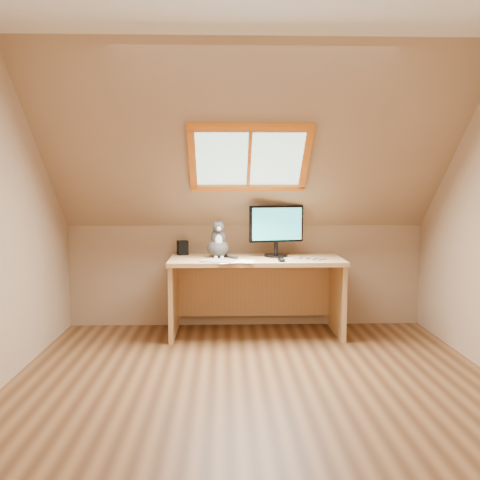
{
  "coord_description": "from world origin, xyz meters",
  "views": [
    {
      "loc": [
        -0.21,
        -3.52,
        1.38
      ],
      "look_at": [
        -0.08,
        1.0,
        0.93
      ],
      "focal_mm": 40.0,
      "sensor_mm": 36.0,
      "label": 1
    }
  ],
  "objects": [
    {
      "name": "room_shell",
      "position": [
        0.0,
        -0.09,
        1.43
      ],
      "size": [
        3.52,
        3.52,
        2.41
      ],
      "color": "tan",
      "rests_on": "ground"
    },
    {
      "name": "desk",
      "position": [
        0.08,
        1.45,
        0.5
      ],
      "size": [
        1.59,
        0.7,
        0.73
      ],
      "color": "tan",
      "rests_on": "ground"
    },
    {
      "name": "graphics_tablet",
      "position": [
        -0.26,
        1.15,
        0.73
      ],
      "size": [
        0.35,
        0.31,
        0.01
      ],
      "primitive_type": "cube",
      "rotation": [
        0.0,
        0.0,
        -0.39
      ],
      "color": "#B2B2B7",
      "rests_on": "desk"
    },
    {
      "name": "papers",
      "position": [
        -0.07,
        1.12,
        0.73
      ],
      "size": [
        0.35,
        0.3,
        0.01
      ],
      "color": "white",
      "rests_on": "desk"
    },
    {
      "name": "monitor",
      "position": [
        0.28,
        1.46,
        1.0
      ],
      "size": [
        0.52,
        0.22,
        0.48
      ],
      "color": "black",
      "rests_on": "desk"
    },
    {
      "name": "ground",
      "position": [
        0.0,
        0.0,
        0.0
      ],
      "size": [
        3.5,
        3.5,
        0.0
      ],
      "primitive_type": "plane",
      "color": "brown",
      "rests_on": "ground"
    },
    {
      "name": "cables",
      "position": [
        0.49,
        1.26,
        0.73
      ],
      "size": [
        0.51,
        0.26,
        0.01
      ],
      "color": "silver",
      "rests_on": "desk"
    },
    {
      "name": "mouse",
      "position": [
        0.29,
        1.13,
        0.74
      ],
      "size": [
        0.09,
        0.12,
        0.03
      ],
      "primitive_type": "ellipsoid",
      "rotation": [
        0.0,
        0.0,
        0.24
      ],
      "color": "black",
      "rests_on": "desk"
    },
    {
      "name": "cat",
      "position": [
        -0.27,
        1.41,
        0.86
      ],
      "size": [
        0.22,
        0.26,
        0.37
      ],
      "color": "#413C39",
      "rests_on": "desk"
    },
    {
      "name": "desk_speaker",
      "position": [
        -0.62,
        1.63,
        0.79
      ],
      "size": [
        0.12,
        0.12,
        0.14
      ],
      "primitive_type": "cube",
      "rotation": [
        0.0,
        0.0,
        0.31
      ],
      "color": "black",
      "rests_on": "desk"
    }
  ]
}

